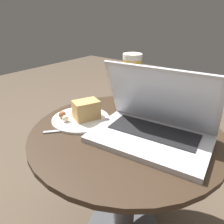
# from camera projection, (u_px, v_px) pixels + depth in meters

# --- Properties ---
(table) EXTENTS (0.68, 0.68, 0.53)m
(table) POSITION_uv_depth(u_px,v_px,m) (125.00, 162.00, 0.84)
(table) COLOR #515156
(table) RESTS_ON ground_plane
(napkin) EXTENTS (0.21, 0.18, 0.00)m
(napkin) POSITION_uv_depth(u_px,v_px,m) (83.00, 120.00, 0.85)
(napkin) COLOR white
(napkin) RESTS_ON table
(laptop) EXTENTS (0.40, 0.28, 0.24)m
(laptop) POSITION_uv_depth(u_px,v_px,m) (153.00, 125.00, 0.71)
(laptop) COLOR silver
(laptop) RESTS_ON table
(beer_glass) EXTENTS (0.08, 0.08, 0.23)m
(beer_glass) POSITION_uv_depth(u_px,v_px,m) (132.00, 82.00, 0.91)
(beer_glass) COLOR gold
(beer_glass) RESTS_ON table
(snack_plate) EXTENTS (0.22, 0.22, 0.08)m
(snack_plate) POSITION_uv_depth(u_px,v_px,m) (83.00, 114.00, 0.84)
(snack_plate) COLOR white
(snack_plate) RESTS_ON table
(fork) EXTENTS (0.13, 0.14, 0.00)m
(fork) POSITION_uv_depth(u_px,v_px,m) (72.00, 130.00, 0.78)
(fork) COLOR #B2B2B7
(fork) RESTS_ON table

